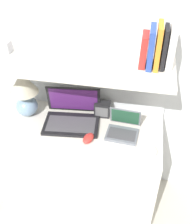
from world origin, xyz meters
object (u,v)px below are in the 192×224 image
Objects in this scene: computer_mouse at (88,138)px; book_red at (144,50)px; router_box at (102,109)px; table_lamp at (24,91)px; laptop_large at (72,116)px; book_black at (164,47)px; second_mouse at (152,152)px; shelf_gadget at (4,47)px; book_white at (171,47)px; book_blue at (151,47)px; laptop_small at (123,129)px; book_orange at (158,46)px.

book_red is (0.29, 0.17, 0.58)m from computer_mouse.
table_lamp is at bearing -170.45° from router_box.
router_box is (0.20, 0.12, 0.01)m from laptop_large.
laptop_large is 0.80m from book_black.
second_mouse is at bearing -20.45° from laptop_large.
table_lamp reaches higher than router_box.
book_white is at bearing -0.00° from shelf_gadget.
book_black reaches higher than book_blue.
router_box is (-0.37, 0.33, 0.04)m from second_mouse.
second_mouse is 0.64m from book_black.
book_white is 1.00m from shelf_gadget.
laptop_large is at bearing 179.92° from book_red.
computer_mouse is 0.29m from router_box.
laptop_small is at bearing -165.19° from book_black.
router_box is 0.68m from book_black.
book_orange is at bearing -0.00° from shelf_gadget.
laptop_small is 2.69× the size of shelf_gadget.
book_red is 0.86m from shelf_gadget.
book_orange is 0.93m from shelf_gadget.
router_box is at bearing 160.12° from book_orange.
book_white reaches higher than computer_mouse.
book_white reaches higher than book_orange.
book_black is at bearing 0.00° from book_blue.
book_blue is (-0.04, 0.00, -0.01)m from book_orange.
computer_mouse is at bearing -16.54° from shelf_gadget.
second_mouse is 1.27× the size of shelf_gadget.
book_white is at bearing -0.06° from laptop_large.
laptop_large is 1.82× the size of book_blue.
book_white is 0.04m from book_black.
laptop_large is at bearing 132.48° from computer_mouse.
book_red is at bearing 32.51° from laptop_small.
router_box is at bearing 9.55° from table_lamp.
book_blue is (-0.07, 0.00, -0.01)m from book_black.
computer_mouse is at bearing -151.63° from laptop_small.
table_lamp reaches higher than second_mouse.
table_lamp is 0.93m from book_blue.
book_orange is (-0.07, 0.00, -0.00)m from book_white.
laptop_large is at bearing 179.93° from book_blue.
book_black is (-0.04, 0.00, -0.01)m from book_white.
second_mouse is 0.42× the size of book_orange.
book_black is at bearing -1.66° from table_lamp.
book_black is at bearing 0.00° from book_orange.
book_orange is (0.87, -0.03, 0.43)m from table_lamp.
book_blue is at bearing 26.60° from computer_mouse.
laptop_small is 1.91× the size of computer_mouse.
laptop_small is 0.57m from book_red.
shelf_gadget is (-0.61, -0.12, 0.49)m from router_box.
computer_mouse is (0.15, -0.17, -0.03)m from laptop_large.
book_black is at bearing 0.00° from book_red.
book_red reaches higher than shelf_gadget.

